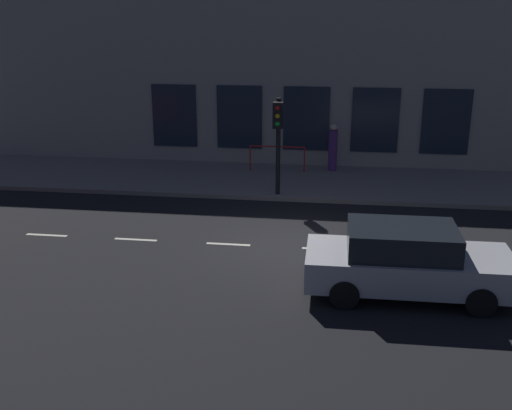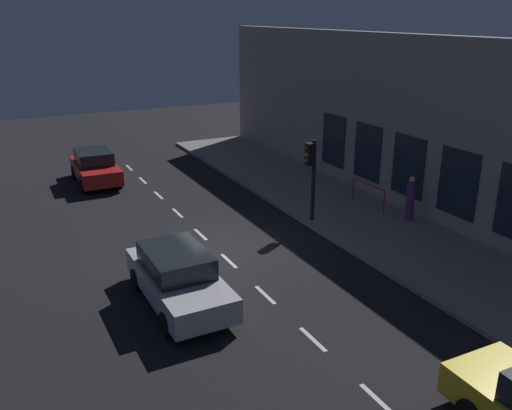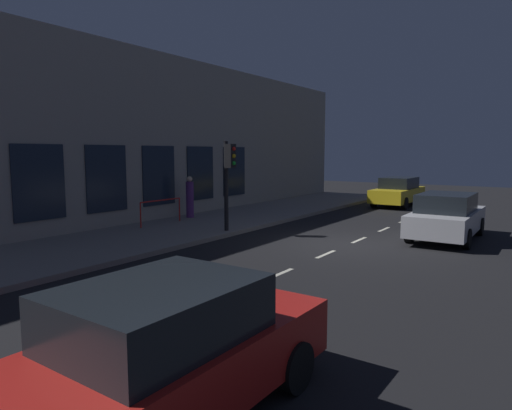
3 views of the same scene
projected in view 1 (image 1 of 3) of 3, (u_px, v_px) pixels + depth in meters
name	position (u px, v px, depth m)	size (l,w,h in m)	color
ground_plane	(287.00, 247.00, 16.20)	(60.00, 60.00, 0.00)	black
sidewalk	(302.00, 182.00, 22.07)	(4.50, 32.00, 0.15)	gray
building_facade	(308.00, 77.00, 23.39)	(0.65, 32.00, 7.11)	gray
lane_centre_line	(325.00, 249.00, 16.07)	(0.12, 27.20, 0.01)	beige
traffic_light	(278.00, 131.00, 19.57)	(0.50, 0.32, 3.21)	black
parked_car_1	(407.00, 261.00, 13.34)	(1.97, 4.53, 1.58)	#B7B7BC
pedestrian_0	(333.00, 149.00, 23.05)	(0.37, 0.37, 1.79)	#5B2D70
red_railing	(277.00, 152.00, 22.99)	(0.05, 2.13, 0.97)	red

